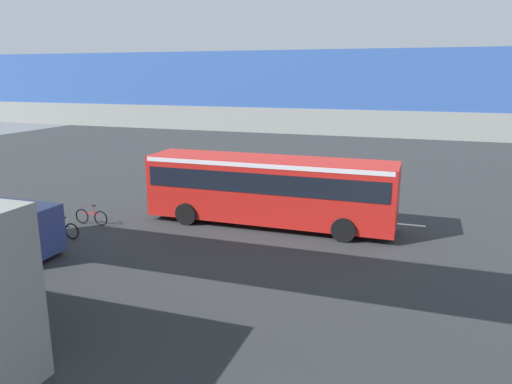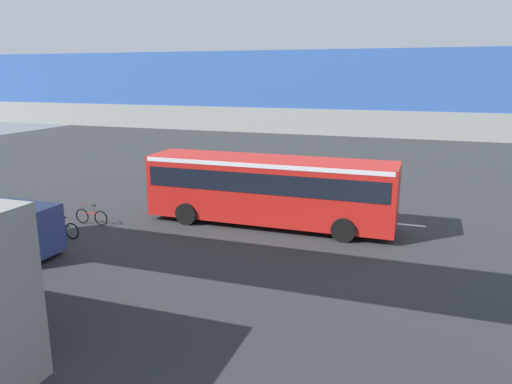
{
  "view_description": "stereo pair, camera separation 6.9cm",
  "coord_description": "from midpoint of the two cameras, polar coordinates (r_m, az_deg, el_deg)",
  "views": [
    {
      "loc": [
        -6.57,
        20.89,
        6.9
      ],
      "look_at": [
        0.53,
        0.33,
        1.6
      ],
      "focal_mm": 34.07,
      "sensor_mm": 36.0,
      "label": 1
    },
    {
      "loc": [
        -6.64,
        20.87,
        6.9
      ],
      "look_at": [
        0.53,
        0.33,
        1.6
      ],
      "focal_mm": 34.07,
      "sensor_mm": 36.0,
      "label": 2
    }
  ],
  "objects": [
    {
      "name": "lane_dash_centre",
      "position": [
        25.47,
        -1.26,
        -2.02
      ],
      "size": [
        2.0,
        0.2,
        0.01
      ],
      "primitive_type": "cube",
      "color": "silver",
      "rests_on": "ground"
    },
    {
      "name": "lane_dash_leftmost",
      "position": [
        23.97,
        17.0,
        -3.65
      ],
      "size": [
        2.0,
        0.2,
        0.01
      ],
      "primitive_type": "cube",
      "color": "silver",
      "rests_on": "ground"
    },
    {
      "name": "bicycle_blue",
      "position": [
        22.59,
        -21.75,
        -4.11
      ],
      "size": [
        1.77,
        0.44,
        0.96
      ],
      "color": "black",
      "rests_on": "ground"
    },
    {
      "name": "city_bus",
      "position": [
        22.43,
        1.67,
        0.77
      ],
      "size": [
        11.54,
        2.85,
        3.15
      ],
      "color": "red",
      "rests_on": "ground"
    },
    {
      "name": "pedestrian_overpass",
      "position": [
        12.54,
        -12.8,
        6.98
      ],
      "size": [
        28.42,
        2.6,
        7.35
      ],
      "color": "gray",
      "rests_on": "ground"
    },
    {
      "name": "traffic_sign",
      "position": [
        27.53,
        -7.59,
        3.09
      ],
      "size": [
        0.08,
        0.6,
        2.8
      ],
      "color": "slate",
      "rests_on": "ground"
    },
    {
      "name": "ground",
      "position": [
        22.97,
        1.62,
        -3.8
      ],
      "size": [
        80.0,
        80.0,
        0.0
      ],
      "primitive_type": "plane",
      "color": "#2D3033"
    },
    {
      "name": "lane_dash_left",
      "position": [
        24.41,
        7.59,
        -2.85
      ],
      "size": [
        2.0,
        0.2,
        0.01
      ],
      "primitive_type": "cube",
      "color": "silver",
      "rests_on": "ground"
    },
    {
      "name": "pedestrian",
      "position": [
        24.67,
        9.6,
        -0.61
      ],
      "size": [
        0.38,
        0.38,
        1.79
      ],
      "color": "#2D2D38",
      "rests_on": "ground"
    },
    {
      "name": "bicycle_red",
      "position": [
        24.09,
        -18.67,
        -2.77
      ],
      "size": [
        1.77,
        0.44,
        0.96
      ],
      "color": "black",
      "rests_on": "ground"
    },
    {
      "name": "lane_dash_right",
      "position": [
        27.08,
        -9.21,
        -1.24
      ],
      "size": [
        2.0,
        0.2,
        0.01
      ],
      "primitive_type": "cube",
      "color": "silver",
      "rests_on": "ground"
    }
  ]
}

